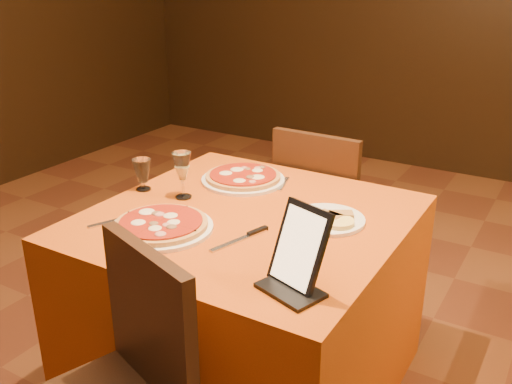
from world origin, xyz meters
The scene contains 11 objects.
main_table centered at (-0.17, 0.47, 0.38)m, with size 1.10×1.10×0.75m, color #B1460B.
chair_main_far centered at (-0.17, 1.25, 0.46)m, with size 0.36×0.36×0.91m, color #312210, non-canonical shape.
pizza_near centered at (-0.36, 0.22, 0.77)m, with size 0.36×0.36×0.03m.
pizza_far centered at (-0.37, 0.76, 0.77)m, with size 0.35×0.35×0.03m.
cutlet_dish centered at (0.10, 0.57, 0.76)m, with size 0.27×0.27×0.03m.
wine_glass centered at (-0.48, 0.49, 0.84)m, with size 0.07×0.07×0.19m, color #E3D480, non-canonical shape.
water_glass centered at (-0.67, 0.47, 0.81)m, with size 0.06×0.06×0.13m, color white, non-canonical shape.
tablet centered at (0.21, 0.14, 0.87)m, with size 0.17×0.01×0.24m, color black.
knife centered at (-0.09, 0.28, 0.75)m, with size 0.24×0.02×0.01m, color #B9BAC1.
fork_near centered at (-0.56, 0.18, 0.75)m, with size 0.18×0.02×0.01m, color #B1B0B7.
fork_far centered at (-0.20, 0.82, 0.75)m, with size 0.16×0.02×0.01m, color #A5A4AB.
Camera 1 is at (0.83, -1.15, 1.61)m, focal length 40.00 mm.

